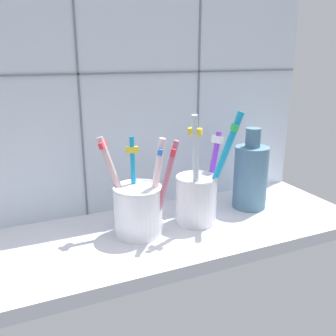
# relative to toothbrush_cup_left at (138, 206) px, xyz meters

# --- Properties ---
(counter_slab) EXTENTS (0.64, 0.22, 0.02)m
(counter_slab) POSITION_rel_toothbrush_cup_left_xyz_m (0.05, -0.01, -0.05)
(counter_slab) COLOR silver
(counter_slab) RESTS_ON ground
(tile_wall_back) EXTENTS (0.64, 0.02, 0.45)m
(tile_wall_back) POSITION_rel_toothbrush_cup_left_xyz_m (0.05, 0.11, 0.16)
(tile_wall_back) COLOR silver
(tile_wall_back) RESTS_ON ground
(toothbrush_cup_left) EXTENTS (0.11, 0.08, 0.15)m
(toothbrush_cup_left) POSITION_rel_toothbrush_cup_left_xyz_m (0.00, 0.00, 0.00)
(toothbrush_cup_left) COLOR white
(toothbrush_cup_left) RESTS_ON counter_slab
(toothbrush_cup_right) EXTENTS (0.10, 0.07, 0.18)m
(toothbrush_cup_right) POSITION_rel_toothbrush_cup_left_xyz_m (0.10, -0.00, 0.00)
(toothbrush_cup_right) COLOR silver
(toothbrush_cup_right) RESTS_ON counter_slab
(ceramic_vase) EXTENTS (0.06, 0.06, 0.14)m
(ceramic_vase) POSITION_rel_toothbrush_cup_left_xyz_m (0.22, 0.02, 0.02)
(ceramic_vase) COLOR slate
(ceramic_vase) RESTS_ON counter_slab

